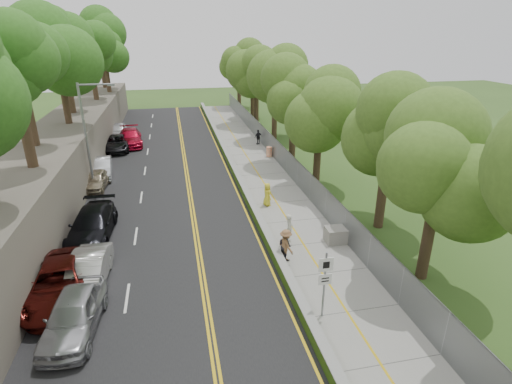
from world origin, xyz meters
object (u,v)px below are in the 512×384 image
object	(u,v)px
signpost	(325,278)
painter_0	(267,194)
concrete_block	(337,235)
car_0	(74,314)
person_far	(258,137)
car_1	(88,272)
construction_barrel	(269,152)
car_2	(60,282)
streetlight	(89,131)

from	to	relation	value
signpost	painter_0	xyz separation A→B (m)	(0.38, 11.72, -1.10)
concrete_block	car_0	xyz separation A→B (m)	(-13.15, -4.65, 0.35)
concrete_block	person_far	size ratio (longest dim) A/B	0.83
concrete_block	painter_0	bearing A→B (deg)	115.10
car_0	car_1	distance (m)	3.13
construction_barrel	car_0	distance (m)	25.37
signpost	concrete_block	distance (m)	6.84
car_1	painter_0	distance (m)	12.75
construction_barrel	car_2	world-z (taller)	car_2
concrete_block	car_0	distance (m)	13.96
car_2	signpost	bearing A→B (deg)	-23.01
car_2	painter_0	bearing A→B (deg)	30.24
painter_0	person_far	bearing A→B (deg)	-23.36
construction_barrel	car_1	bearing A→B (deg)	-125.75
construction_barrel	painter_0	size ratio (longest dim) A/B	0.57
car_1	person_far	distance (m)	26.47
signpost	concrete_block	size ratio (longest dim) A/B	2.38
concrete_block	car_0	world-z (taller)	car_0
streetlight	car_2	xyz separation A→B (m)	(0.38, -13.30, -3.82)
signpost	painter_0	size ratio (longest dim) A/B	1.90
car_0	car_2	distance (m)	2.68
streetlight	car_0	bearing A→B (deg)	-84.70
car_0	painter_0	xyz separation A→B (m)	(10.43, 10.46, 0.03)
car_0	painter_0	world-z (taller)	painter_0
concrete_block	person_far	xyz separation A→B (m)	(0.05, 21.42, 0.35)
streetlight	car_0	xyz separation A→B (m)	(1.46, -15.75, -3.80)
streetlight	person_far	distance (m)	18.33
car_1	car_2	world-z (taller)	car_2
car_0	car_1	world-z (taller)	car_0
signpost	person_far	size ratio (longest dim) A/B	1.98
person_far	car_1	bearing A→B (deg)	35.85
car_1	person_far	xyz separation A→B (m)	(13.20, 22.95, 0.05)
car_0	construction_barrel	bearing A→B (deg)	63.13
signpost	car_0	bearing A→B (deg)	172.85
car_1	car_2	bearing A→B (deg)	-145.23
signpost	construction_barrel	size ratio (longest dim) A/B	3.33
painter_0	car_0	bearing A→B (deg)	121.77
car_1	car_2	distance (m)	1.28
painter_0	signpost	bearing A→B (deg)	164.82
person_far	streetlight	bearing A→B (deg)	10.90
car_2	person_far	bearing A→B (deg)	54.27
car_0	painter_0	distance (m)	14.77
concrete_block	person_far	distance (m)	21.42
car_0	person_far	distance (m)	29.23
signpost	concrete_block	world-z (taller)	signpost
car_1	painter_0	xyz separation A→B (m)	(10.43, 7.33, 0.08)
concrete_block	car_2	world-z (taller)	car_2
streetlight	person_far	xyz separation A→B (m)	(14.66, 10.32, -3.81)
person_far	car_2	bearing A→B (deg)	34.60
concrete_block	car_2	bearing A→B (deg)	-171.21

